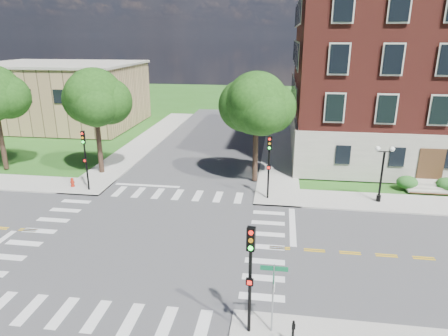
# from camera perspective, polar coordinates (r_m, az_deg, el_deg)

# --- Properties ---
(ground) EXTENTS (160.00, 160.00, 0.00)m
(ground) POSITION_cam_1_polar(r_m,az_deg,el_deg) (25.28, -10.76, -9.91)
(ground) COLOR #285A19
(ground) RESTS_ON ground
(road_ew) EXTENTS (90.00, 12.00, 0.01)m
(road_ew) POSITION_cam_1_polar(r_m,az_deg,el_deg) (25.28, -10.76, -9.90)
(road_ew) COLOR #3D3D3F
(road_ew) RESTS_ON ground
(road_ns) EXTENTS (12.00, 90.00, 0.01)m
(road_ns) POSITION_cam_1_polar(r_m,az_deg,el_deg) (25.27, -10.76, -9.90)
(road_ns) COLOR #3D3D3F
(road_ns) RESTS_ON ground
(sidewalk_ne) EXTENTS (34.00, 34.00, 0.12)m
(sidewalk_ne) POSITION_cam_1_polar(r_m,az_deg,el_deg) (38.96, 19.10, -0.26)
(sidewalk_ne) COLOR #9E9B93
(sidewalk_ne) RESTS_ON ground
(sidewalk_nw) EXTENTS (34.00, 34.00, 0.12)m
(sidewalk_nw) POSITION_cam_1_polar(r_m,az_deg,el_deg) (44.63, -23.36, 1.54)
(sidewalk_nw) COLOR #9E9B93
(sidewalk_nw) RESTS_ON ground
(crosswalk_east) EXTENTS (2.20, 10.20, 0.02)m
(crosswalk_east) POSITION_cam_1_polar(r_m,az_deg,el_deg) (24.08, 6.02, -11.19)
(crosswalk_east) COLOR silver
(crosswalk_east) RESTS_ON ground
(stop_bar_east) EXTENTS (0.40, 5.50, 0.00)m
(stop_bar_east) POSITION_cam_1_polar(r_m,az_deg,el_deg) (26.75, 9.76, -8.18)
(stop_bar_east) COLOR silver
(stop_bar_east) RESTS_ON ground
(secondary_building) EXTENTS (20.40, 15.40, 8.30)m
(secondary_building) POSITION_cam_1_polar(r_m,az_deg,el_deg) (59.47, -22.24, 9.74)
(secondary_building) COLOR #9B7E56
(secondary_building) RESTS_ON ground
(tree_c) EXTENTS (4.98, 4.98, 9.23)m
(tree_c) POSITION_cam_1_polar(r_m,az_deg,el_deg) (36.23, -18.02, 9.56)
(tree_c) COLOR black
(tree_c) RESTS_ON ground
(tree_d) EXTENTS (5.11, 5.11, 9.12)m
(tree_d) POSITION_cam_1_polar(r_m,az_deg,el_deg) (32.51, 4.68, 9.15)
(tree_d) COLOR black
(tree_d) RESTS_ON ground
(traffic_signal_se) EXTENTS (0.35, 0.40, 4.80)m
(traffic_signal_se) POSITION_cam_1_polar(r_m,az_deg,el_deg) (16.21, 3.78, -13.95)
(traffic_signal_se) COLOR black
(traffic_signal_se) RESTS_ON ground
(traffic_signal_ne) EXTENTS (0.35, 0.40, 4.80)m
(traffic_signal_ne) POSITION_cam_1_polar(r_m,az_deg,el_deg) (29.54, 6.44, 1.23)
(traffic_signal_ne) COLOR black
(traffic_signal_ne) RESTS_ON ground
(traffic_signal_nw) EXTENTS (0.38, 0.45, 4.80)m
(traffic_signal_nw) POSITION_cam_1_polar(r_m,az_deg,el_deg) (32.86, -19.26, 2.06)
(traffic_signal_nw) COLOR black
(traffic_signal_nw) RESTS_ON ground
(twin_lamp_west) EXTENTS (1.36, 0.36, 4.23)m
(twin_lamp_west) POSITION_cam_1_polar(r_m,az_deg,el_deg) (31.15, 21.66, -0.37)
(twin_lamp_west) COLOR black
(twin_lamp_west) RESTS_ON ground
(street_sign_pole) EXTENTS (1.10, 1.10, 3.10)m
(street_sign_pole) POSITION_cam_1_polar(r_m,az_deg,el_deg) (16.79, 7.09, -16.39)
(street_sign_pole) COLOR gray
(street_sign_pole) RESTS_ON ground
(push_button_post) EXTENTS (0.14, 0.21, 1.20)m
(push_button_post) POSITION_cam_1_polar(r_m,az_deg,el_deg) (17.11, 9.83, -22.16)
(push_button_post) COLOR black
(push_button_post) RESTS_ON ground
(fire_hydrant) EXTENTS (0.35, 0.35, 0.75)m
(fire_hydrant) POSITION_cam_1_polar(r_m,az_deg,el_deg) (34.80, -20.84, -1.95)
(fire_hydrant) COLOR #A71E0C
(fire_hydrant) RESTS_ON ground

